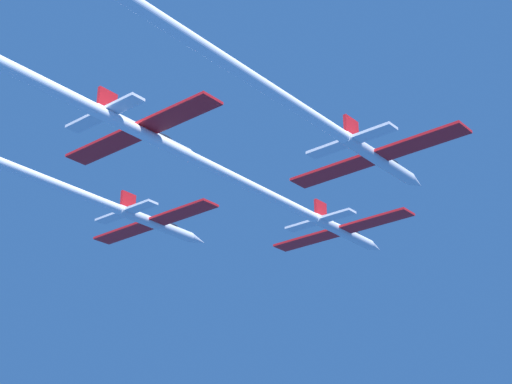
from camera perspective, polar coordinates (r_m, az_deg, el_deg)
The scene contains 2 objects.
jet_lead at distance 74.47m, azimuth -3.07°, elevation 1.72°, with size 17.24×67.18×2.86m.
jet_right_wing at distance 59.34m, azimuth -0.60°, elevation 8.22°, with size 17.24×59.72×2.86m.
Camera 1 is at (46.44, -70.60, -32.23)m, focal length 56.78 mm.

